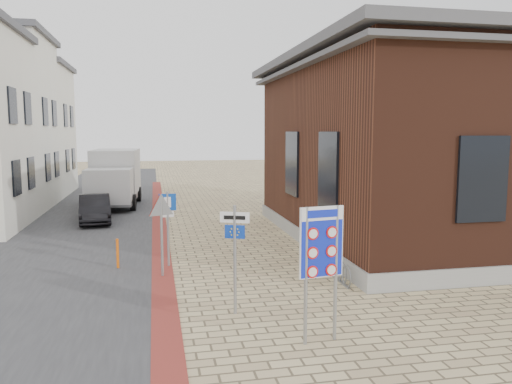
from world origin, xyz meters
name	(u,v)px	position (x,y,z in m)	size (l,w,h in m)	color
ground	(259,317)	(0.00, 0.00, 0.00)	(120.00, 120.00, 0.00)	tan
road_strip	(85,214)	(-5.50, 15.00, 0.01)	(7.00, 60.00, 0.02)	#38383A
curb_strip	(160,231)	(-2.00, 10.00, 0.01)	(0.60, 40.00, 0.02)	maroon
brick_building	(452,145)	(8.99, 7.00, 3.49)	(13.00, 13.00, 6.80)	gray
townhouse_far	(11,129)	(-10.99, 24.00, 4.17)	(7.40, 6.40, 8.30)	white
bike_rack	(338,271)	(2.65, 2.20, 0.26)	(0.08, 1.80, 0.60)	slate
sedan	(95,209)	(-4.78, 12.62, 0.61)	(1.29, 3.70, 1.22)	black
box_truck	(115,177)	(-4.26, 17.54, 1.56)	(2.70, 5.88, 3.02)	slate
border_sign	(321,246)	(0.87, -1.50, 1.88)	(0.89, 0.19, 2.62)	gray
essen_sign	(235,243)	(-0.48, 0.30, 1.60)	(0.62, 0.28, 2.42)	gray
parking_sign	(168,216)	(-1.80, 4.50, 1.52)	(0.50, 0.07, 2.26)	gray
yield_sign	(161,215)	(-2.00, 3.50, 1.73)	(0.77, 0.36, 2.28)	gray
bollard	(118,254)	(-3.27, 4.60, 0.44)	(0.08, 0.08, 0.89)	#F2600C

